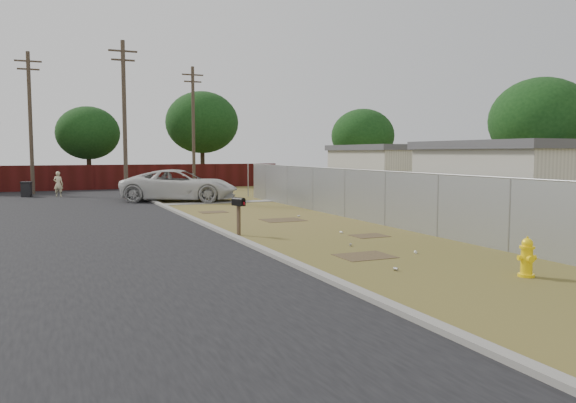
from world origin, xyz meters
name	(u,v)px	position (x,y,z in m)	size (l,w,h in m)	color
ground	(309,230)	(0.00, 0.00, 0.00)	(120.00, 120.00, 0.00)	brown
street	(86,215)	(-6.76, 8.05, 0.02)	(15.10, 60.00, 0.12)	black
chainlink_fence	(371,202)	(3.12, 1.03, 0.80)	(0.10, 27.06, 2.02)	gray
privacy_fence	(80,178)	(-6.00, 25.00, 0.90)	(30.00, 0.12, 1.80)	#3F0E0D
utility_poles	(120,121)	(-3.67, 20.67, 4.69)	(12.60, 8.24, 9.00)	brown
houses	(468,177)	(9.70, 3.13, 1.56)	(9.30, 17.24, 3.10)	beige
horizon_trees	(179,126)	(0.84, 23.56, 4.63)	(33.32, 31.94, 7.78)	#2E2114
fire_hydrant	(527,258)	(1.15, -8.46, 0.41)	(0.44, 0.44, 0.88)	yellow
mailbox	(239,205)	(-2.60, -0.15, 0.98)	(0.35, 0.53, 1.24)	brown
pickup_truck	(180,185)	(-1.46, 13.38, 0.87)	(2.90, 6.28, 1.75)	silver
pedestrian	(58,184)	(-7.56, 19.22, 0.77)	(0.56, 0.37, 1.55)	beige
trash_bin	(26,189)	(-9.33, 19.88, 0.48)	(0.69, 0.75, 0.93)	black
scattered_litter	(352,239)	(0.24, -2.57, 0.04)	(2.54, 10.71, 0.07)	silver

